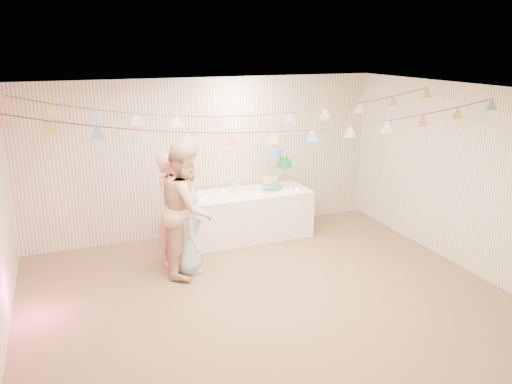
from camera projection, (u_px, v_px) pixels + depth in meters
name	position (u px, v px, depth m)	size (l,w,h in m)	color
floor	(265.00, 296.00, 6.42)	(6.00, 6.00, 0.00)	brown
ceiling	(266.00, 91.00, 5.67)	(6.00, 6.00, 0.00)	silver
back_wall	(207.00, 157.00, 8.27)	(6.00, 6.00, 0.00)	silver
front_wall	(391.00, 291.00, 3.82)	(6.00, 6.00, 0.00)	silver
right_wall	(459.00, 176.00, 7.11)	(5.00, 5.00, 0.00)	silver
table	(247.00, 214.00, 8.28)	(2.06, 0.82, 0.77)	white
cake_stand	(277.00, 169.00, 8.31)	(0.64, 0.38, 0.71)	silver
cake_bottom	(270.00, 186.00, 8.28)	(0.31, 0.31, 0.15)	#26AAB3
cake_middle	(284.00, 167.00, 8.46)	(0.27, 0.27, 0.22)	#1C8442
cake_top_tier	(274.00, 154.00, 8.19)	(0.25, 0.25, 0.19)	#4790E1
platter	(214.00, 198.00, 7.92)	(0.36, 0.36, 0.02)	white
posy	(235.00, 189.00, 8.13)	(0.14, 0.14, 0.17)	white
person_adult_a	(172.00, 210.00, 7.14)	(0.60, 0.40, 1.66)	#DE8274
person_adult_b	(187.00, 208.00, 6.87)	(0.91, 0.71, 1.87)	tan
person_child	(187.00, 231.00, 6.92)	(0.60, 0.39, 1.23)	#93B3D1
bunting_back	(234.00, 103.00, 6.72)	(5.60, 1.10, 0.40)	pink
bunting_front	(272.00, 118.00, 5.57)	(5.60, 0.90, 0.36)	#72A5E5
tealight_0	(203.00, 199.00, 7.75)	(0.04, 0.04, 0.03)	#FFD88C
tealight_1	(223.00, 191.00, 8.20)	(0.04, 0.04, 0.03)	#FFD88C
tealight_2	(258.00, 194.00, 8.00)	(0.04, 0.04, 0.03)	#FFD88C
tealight_3	(262.00, 186.00, 8.48)	(0.04, 0.04, 0.03)	#FFD88C
tealight_4	(297.00, 189.00, 8.30)	(0.04, 0.04, 0.03)	#FFD88C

